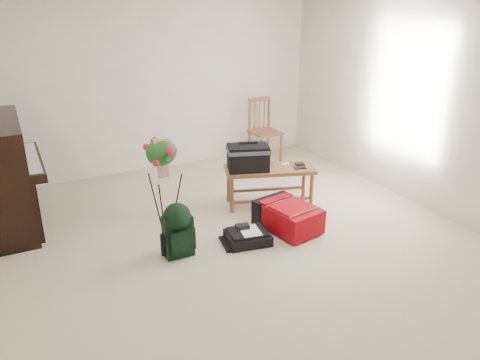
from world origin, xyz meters
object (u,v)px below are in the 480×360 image
red_suitcase (286,215)px  bench (257,163)px  green_backpack (178,227)px  piano (3,177)px  dining_chair (264,130)px  black_duffel (248,236)px  flower_stand (164,196)px

red_suitcase → bench: bearing=82.0°
bench → green_backpack: (-1.27, -0.66, -0.29)m
piano → bench: bearing=-17.5°
bench → dining_chair: size_ratio=1.21×
piano → black_duffel: size_ratio=2.92×
black_duffel → green_backpack: size_ratio=0.89×
bench → piano: bearing=-178.9°
dining_chair → red_suitcase: dining_chair is taller
piano → green_backpack: 2.17m
green_backpack → flower_stand: (-0.07, 0.16, 0.29)m
dining_chair → black_duffel: (-1.54, -2.36, -0.41)m
dining_chair → bench: bearing=-125.9°
bench → black_duffel: bearing=-106.2°
dining_chair → green_backpack: 3.24m
red_suitcase → flower_stand: flower_stand is taller
dining_chair → red_suitcase: 2.47m
red_suitcase → black_duffel: red_suitcase is taller
dining_chair → red_suitcase: size_ratio=1.24×
flower_stand → black_duffel: bearing=-15.9°
bench → red_suitcase: size_ratio=1.50×
bench → flower_stand: size_ratio=0.95×
bench → flower_stand: bearing=-141.0°
bench → black_duffel: bench is taller
piano → black_duffel: (2.27, -1.61, -0.53)m
black_duffel → flower_stand: flower_stand is taller
green_backpack → black_duffel: bearing=-5.9°
red_suitcase → flower_stand: 1.46m
green_backpack → flower_stand: bearing=115.2°
red_suitcase → black_duffel: bearing=-179.5°
piano → flower_stand: size_ratio=1.20×
green_backpack → dining_chair: bearing=45.1°
bench → red_suitcase: 0.76m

